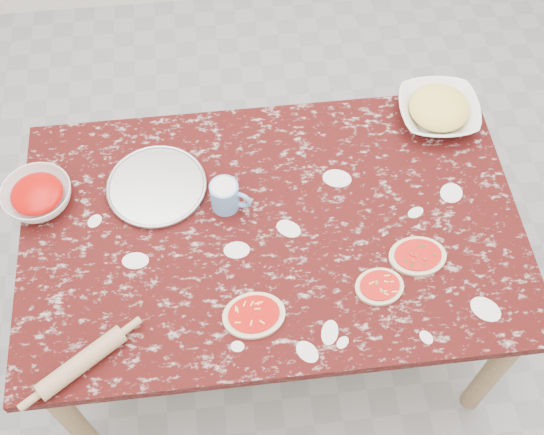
{
  "coord_description": "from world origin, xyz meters",
  "views": [
    {
      "loc": [
        -0.13,
        -1.12,
        2.6
      ],
      "look_at": [
        0.0,
        0.0,
        0.8
      ],
      "focal_mm": 44.78,
      "sensor_mm": 36.0,
      "label": 1
    }
  ],
  "objects_px": {
    "rolling_pin": "(82,362)",
    "worktable": "(272,239)",
    "flour_mug": "(226,196)",
    "pizza_tray": "(157,187)",
    "sauce_bowl": "(38,196)",
    "cheese_bowl": "(438,112)"
  },
  "relations": [
    {
      "from": "worktable",
      "to": "flour_mug",
      "type": "xyz_separation_m",
      "value": [
        -0.14,
        0.09,
        0.14
      ]
    },
    {
      "from": "pizza_tray",
      "to": "cheese_bowl",
      "type": "xyz_separation_m",
      "value": [
        0.99,
        0.19,
        0.03
      ]
    },
    {
      "from": "worktable",
      "to": "pizza_tray",
      "type": "bearing_deg",
      "value": 152.38
    },
    {
      "from": "cheese_bowl",
      "to": "rolling_pin",
      "type": "distance_m",
      "value": 1.44
    },
    {
      "from": "flour_mug",
      "to": "rolling_pin",
      "type": "distance_m",
      "value": 0.67
    },
    {
      "from": "cheese_bowl",
      "to": "flour_mug",
      "type": "height_order",
      "value": "flour_mug"
    },
    {
      "from": "pizza_tray",
      "to": "sauce_bowl",
      "type": "height_order",
      "value": "sauce_bowl"
    },
    {
      "from": "rolling_pin",
      "to": "flour_mug",
      "type": "bearing_deg",
      "value": 48.12
    },
    {
      "from": "pizza_tray",
      "to": "sauce_bowl",
      "type": "bearing_deg",
      "value": -177.85
    },
    {
      "from": "pizza_tray",
      "to": "cheese_bowl",
      "type": "relative_size",
      "value": 1.15
    },
    {
      "from": "flour_mug",
      "to": "rolling_pin",
      "type": "xyz_separation_m",
      "value": [
        -0.44,
        -0.5,
        -0.03
      ]
    },
    {
      "from": "worktable",
      "to": "rolling_pin",
      "type": "height_order",
      "value": "rolling_pin"
    },
    {
      "from": "worktable",
      "to": "cheese_bowl",
      "type": "distance_m",
      "value": 0.74
    },
    {
      "from": "pizza_tray",
      "to": "flour_mug",
      "type": "bearing_deg",
      "value": -22.94
    },
    {
      "from": "cheese_bowl",
      "to": "flour_mug",
      "type": "bearing_deg",
      "value": -159.62
    },
    {
      "from": "pizza_tray",
      "to": "flour_mug",
      "type": "relative_size",
      "value": 2.45
    },
    {
      "from": "pizza_tray",
      "to": "sauce_bowl",
      "type": "xyz_separation_m",
      "value": [
        -0.38,
        -0.01,
        0.03
      ]
    },
    {
      "from": "rolling_pin",
      "to": "worktable",
      "type": "bearing_deg",
      "value": 34.59
    },
    {
      "from": "sauce_bowl",
      "to": "rolling_pin",
      "type": "xyz_separation_m",
      "value": [
        0.16,
        -0.58,
        -0.01
      ]
    },
    {
      "from": "cheese_bowl",
      "to": "flour_mug",
      "type": "xyz_separation_m",
      "value": [
        -0.77,
        -0.28,
        0.02
      ]
    },
    {
      "from": "worktable",
      "to": "cheese_bowl",
      "type": "bearing_deg",
      "value": 31.08
    },
    {
      "from": "pizza_tray",
      "to": "flour_mug",
      "type": "distance_m",
      "value": 0.25
    }
  ]
}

